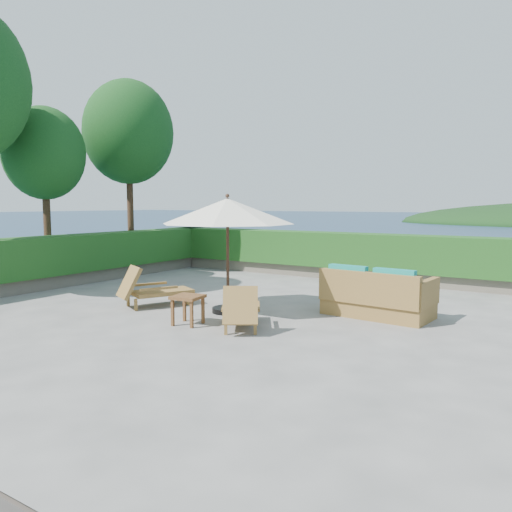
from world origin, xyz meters
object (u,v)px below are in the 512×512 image
Objects in this scene: lounge_left at (152,289)px; lounge_right at (241,310)px; patio_umbrella at (227,212)px; wicker_loveseat at (376,297)px; side_table at (188,301)px.

lounge_right is (2.71, -0.56, -0.03)m from lounge_left.
patio_umbrella is 3.36m from wicker_loveseat.
lounge_left is 1.91m from side_table.
patio_umbrella is at bearing -150.19° from wicker_loveseat.
patio_umbrella reaches higher than lounge_left.
patio_umbrella reaches higher than lounge_right.
patio_umbrella is 2.17m from lounge_right.
lounge_left reaches higher than side_table.
side_table is (-0.00, -1.23, -1.58)m from patio_umbrella.
lounge_right is at bearing -44.36° from patio_umbrella.
wicker_loveseat reaches higher than lounge_right.
side_table is at bearing -90.12° from patio_umbrella.
patio_umbrella is 2.00m from side_table.
lounge_left is at bearing 135.26° from lounge_right.
lounge_left is 2.76m from lounge_right.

